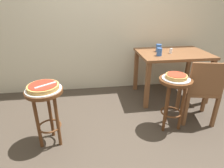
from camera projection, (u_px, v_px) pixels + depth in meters
ground_plane at (122, 149)px, 2.07m from camera, size 6.00×6.00×0.00m
stool_foreground at (46, 105)px, 1.97m from camera, size 0.38×0.38×0.67m
serving_plate_foreground at (44, 89)px, 1.90m from camera, size 0.36×0.36×0.01m
pizza_foreground at (43, 87)px, 1.88m from camera, size 0.31×0.31×0.05m
stool_middle at (174, 93)px, 2.23m from camera, size 0.38×0.38×0.67m
serving_plate_middle at (176, 79)px, 2.15m from camera, size 0.32×0.32×0.01m
pizza_middle at (176, 76)px, 2.14m from camera, size 0.24×0.24×0.05m
dining_table at (172, 59)px, 2.94m from camera, size 1.07×0.74×0.75m
cup_near_edge at (159, 52)px, 2.71m from camera, size 0.07×0.07×0.11m
cup_far_edge at (159, 48)px, 2.92m from camera, size 0.08×0.08×0.11m
condiment_shaker at (171, 51)px, 2.82m from camera, size 0.04×0.04×0.08m
wooden_chair at (201, 89)px, 2.36m from camera, size 0.48×0.48×0.85m
pizza_server_knife at (46, 85)px, 1.86m from camera, size 0.20×0.14×0.01m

